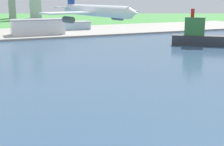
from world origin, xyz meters
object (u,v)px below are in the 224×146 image
object	(u,v)px
warehouse_main	(38,27)
container_barge	(198,35)
airplane_landing	(96,11)
warehouse_annex	(75,25)

from	to	relation	value
warehouse_main	container_barge	bearing A→B (deg)	-47.47
airplane_landing	warehouse_annex	xyz separation A→B (m)	(107.52, 380.69, -38.77)
airplane_landing	warehouse_main	distance (m)	341.05
container_barge	warehouse_main	xyz separation A→B (m)	(-141.61, 154.40, 1.46)
airplane_landing	warehouse_main	world-z (taller)	airplane_landing
airplane_landing	container_barge	distance (m)	262.03
warehouse_annex	airplane_landing	bearing A→B (deg)	-105.77
warehouse_annex	container_barge	bearing A→B (deg)	-68.71
airplane_landing	warehouse_main	xyz separation A→B (m)	(43.29, 336.50, -34.74)
airplane_landing	container_barge	xyz separation A→B (m)	(184.89, 182.11, -36.20)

